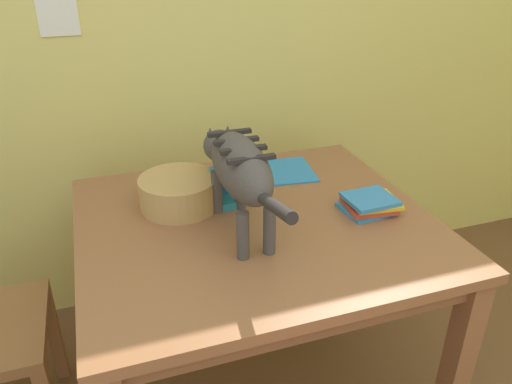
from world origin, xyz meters
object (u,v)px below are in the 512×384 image
coffee_mug (222,179)px  magazine (278,171)px  book_stack (370,204)px  saucer_bowl (221,193)px  dining_table (256,243)px  cat (238,167)px  wicker_basket (179,192)px

coffee_mug → magazine: size_ratio=0.44×
coffee_mug → book_stack: 0.51m
saucer_bowl → coffee_mug: coffee_mug is taller
dining_table → cat: cat is taller
dining_table → magazine: (0.20, 0.32, 0.09)m
dining_table → wicker_basket: (-0.22, 0.17, 0.14)m
cat → book_stack: cat is taller
magazine → saucer_bowl: bearing=-147.2°
cat → coffee_mug: cat is taller
dining_table → coffee_mug: (-0.06, 0.19, 0.15)m
book_stack → wicker_basket: bearing=158.1°
coffee_mug → wicker_basket: bearing=-172.0°
wicker_basket → saucer_bowl: bearing=8.2°
coffee_mug → book_stack: bearing=-30.8°
magazine → book_stack: 0.42m
book_stack → wicker_basket: wicker_basket is taller
saucer_bowl → wicker_basket: wicker_basket is taller
cat → magazine: (0.26, 0.34, -0.20)m
book_stack → dining_table: bearing=169.6°
coffee_mug → book_stack: size_ratio=0.63×
saucer_bowl → book_stack: 0.51m
dining_table → wicker_basket: wicker_basket is taller
dining_table → magazine: bearing=58.0°
book_stack → cat: bearing=174.5°
saucer_bowl → magazine: saucer_bowl is taller
dining_table → wicker_basket: bearing=142.1°
cat → book_stack: size_ratio=3.66×
dining_table → magazine: 0.38m
dining_table → coffee_mug: size_ratio=9.44×
cat → wicker_basket: size_ratio=2.62×
saucer_bowl → cat: bearing=-89.9°
saucer_bowl → magazine: size_ratio=0.83×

